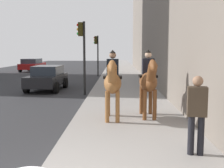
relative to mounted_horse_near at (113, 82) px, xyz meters
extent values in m
ellipsoid|color=brown|center=(0.08, 0.00, -0.05)|extent=(1.50, 0.56, 0.66)
cylinder|color=brown|center=(-0.37, -0.16, -0.74)|extent=(0.13, 0.13, 0.98)
cylinder|color=brown|center=(-0.37, 0.16, -0.74)|extent=(0.13, 0.13, 0.98)
cylinder|color=brown|center=(0.53, -0.16, -0.74)|extent=(0.13, 0.13, 0.98)
cylinder|color=brown|center=(0.53, 0.16, -0.74)|extent=(0.13, 0.13, 0.98)
cylinder|color=brown|center=(-0.69, 0.00, 0.30)|extent=(0.63, 0.28, 0.68)
ellipsoid|color=brown|center=(-0.90, 0.00, 0.55)|extent=(0.63, 0.22, 0.49)
cylinder|color=black|center=(0.79, 0.00, -0.15)|extent=(0.28, 0.10, 0.55)
cube|color=black|center=(0.13, 0.00, 0.13)|extent=(0.44, 0.60, 0.08)
cube|color=black|center=(0.13, 0.00, 0.45)|extent=(0.28, 0.38, 0.55)
sphere|color=#8C664C|center=(0.13, 0.00, 0.84)|extent=(0.22, 0.22, 0.22)
cone|color=black|center=(0.13, 0.00, 0.96)|extent=(0.20, 0.20, 0.10)
ellipsoid|color=brown|center=(0.41, -1.17, -0.04)|extent=(1.52, 0.61, 0.66)
cylinder|color=brown|center=(-0.03, -1.35, -0.73)|extent=(0.13, 0.13, 0.99)
cylinder|color=brown|center=(-0.04, -1.03, -0.73)|extent=(0.13, 0.13, 0.99)
cylinder|color=brown|center=(0.87, -1.32, -0.73)|extent=(0.13, 0.13, 0.99)
cylinder|color=brown|center=(0.86, -1.00, -0.73)|extent=(0.13, 0.13, 0.99)
cylinder|color=brown|center=(-0.36, -1.20, 0.31)|extent=(0.64, 0.30, 0.68)
ellipsoid|color=brown|center=(-0.57, -1.21, 0.56)|extent=(0.63, 0.24, 0.49)
cylinder|color=black|center=(1.13, -1.15, -0.14)|extent=(0.29, 0.11, 0.55)
cube|color=black|center=(0.46, -1.17, 0.14)|extent=(0.46, 0.61, 0.08)
cube|color=black|center=(0.46, -1.17, 0.46)|extent=(0.29, 0.39, 0.55)
sphere|color=#D8AD8C|center=(0.46, -1.17, 0.85)|extent=(0.22, 0.22, 0.22)
cone|color=black|center=(0.46, -1.17, 0.97)|extent=(0.21, 0.21, 0.10)
cylinder|color=black|center=(-3.03, -1.73, -0.80)|extent=(0.14, 0.14, 0.85)
cylinder|color=black|center=(-3.06, -1.93, -0.80)|extent=(0.14, 0.14, 0.85)
cube|color=#3F3326|center=(-3.05, -1.83, -0.07)|extent=(0.32, 0.44, 0.62)
sphere|color=#8C664C|center=(-3.05, -1.83, 0.36)|extent=(0.22, 0.22, 0.22)
cube|color=maroon|center=(22.32, 9.33, -0.73)|extent=(4.41, 1.91, 0.60)
cube|color=#262D38|center=(22.06, 9.34, -0.17)|extent=(2.55, 1.66, 0.52)
cylinder|color=black|center=(23.69, 10.25, -1.03)|extent=(0.64, 0.23, 0.64)
cylinder|color=black|center=(23.67, 8.39, -1.03)|extent=(0.64, 0.23, 0.64)
cylinder|color=black|center=(20.97, 10.28, -1.03)|extent=(0.64, 0.23, 0.64)
cylinder|color=black|center=(20.95, 8.42, -1.03)|extent=(0.64, 0.23, 0.64)
cube|color=black|center=(7.45, 3.99, -0.73)|extent=(3.86, 1.78, 0.60)
cube|color=#262D38|center=(7.68, 3.98, -0.17)|extent=(2.11, 1.52, 0.52)
cylinder|color=black|center=(6.24, 3.20, -1.03)|extent=(0.65, 0.24, 0.64)
cylinder|color=black|center=(6.30, 4.85, -1.03)|extent=(0.65, 0.24, 0.64)
cylinder|color=black|center=(8.60, 3.12, -1.03)|extent=(0.65, 0.24, 0.64)
cylinder|color=black|center=(8.66, 4.77, -1.03)|extent=(0.65, 0.24, 0.64)
cylinder|color=black|center=(5.74, 1.57, 0.57)|extent=(0.12, 0.12, 3.83)
cube|color=#2D280C|center=(5.74, 1.75, 2.08)|extent=(0.20, 0.24, 0.70)
sphere|color=red|center=(5.74, 1.88, 2.30)|extent=(0.14, 0.14, 0.14)
sphere|color=orange|center=(5.74, 1.88, 2.08)|extent=(0.14, 0.14, 0.14)
sphere|color=green|center=(5.74, 1.88, 1.86)|extent=(0.14, 0.14, 0.14)
cylinder|color=black|center=(16.61, 1.61, 0.49)|extent=(0.12, 0.12, 3.67)
cube|color=#2D280C|center=(16.61, 1.79, 1.92)|extent=(0.20, 0.24, 0.70)
sphere|color=red|center=(16.61, 1.92, 2.14)|extent=(0.14, 0.14, 0.14)
sphere|color=orange|center=(16.61, 1.92, 1.92)|extent=(0.14, 0.14, 0.14)
sphere|color=green|center=(16.61, 1.92, 1.70)|extent=(0.14, 0.14, 0.14)
camera|label=1|loc=(-8.87, -0.15, 1.00)|focal=44.96mm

